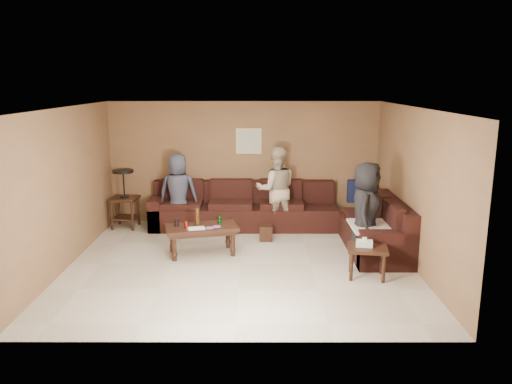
{
  "coord_description": "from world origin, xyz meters",
  "views": [
    {
      "loc": [
        0.26,
        -7.65,
        2.9
      ],
      "look_at": [
        0.25,
        0.85,
        1.0
      ],
      "focal_mm": 35.0,
      "sensor_mm": 36.0,
      "label": 1
    }
  ],
  "objects_px": {
    "end_table_left": "(125,198)",
    "waste_bin": "(266,233)",
    "coffee_table": "(202,230)",
    "person_middle": "(276,189)",
    "person_left": "(178,192)",
    "person_right": "(366,212)",
    "side_table_right": "(367,251)",
    "sectional_sofa": "(286,219)"
  },
  "relations": [
    {
      "from": "sectional_sofa",
      "to": "coffee_table",
      "type": "relative_size",
      "value": 3.56
    },
    {
      "from": "coffee_table",
      "to": "side_table_right",
      "type": "height_order",
      "value": "coffee_table"
    },
    {
      "from": "sectional_sofa",
      "to": "person_left",
      "type": "relative_size",
      "value": 3.02
    },
    {
      "from": "person_left",
      "to": "person_right",
      "type": "bearing_deg",
      "value": 154.98
    },
    {
      "from": "waste_bin",
      "to": "person_middle",
      "type": "bearing_deg",
      "value": 71.57
    },
    {
      "from": "waste_bin",
      "to": "side_table_right",
      "type": "bearing_deg",
      "value": -50.43
    },
    {
      "from": "sectional_sofa",
      "to": "person_middle",
      "type": "relative_size",
      "value": 2.79
    },
    {
      "from": "end_table_left",
      "to": "person_middle",
      "type": "bearing_deg",
      "value": -4.02
    },
    {
      "from": "coffee_table",
      "to": "person_right",
      "type": "bearing_deg",
      "value": -5.44
    },
    {
      "from": "coffee_table",
      "to": "end_table_left",
      "type": "relative_size",
      "value": 1.11
    },
    {
      "from": "person_right",
      "to": "end_table_left",
      "type": "bearing_deg",
      "value": 86.1
    },
    {
      "from": "person_left",
      "to": "person_middle",
      "type": "bearing_deg",
      "value": -178.95
    },
    {
      "from": "waste_bin",
      "to": "person_right",
      "type": "distance_m",
      "value": 2.02
    },
    {
      "from": "person_left",
      "to": "coffee_table",
      "type": "bearing_deg",
      "value": 114.73
    },
    {
      "from": "sectional_sofa",
      "to": "person_right",
      "type": "height_order",
      "value": "person_right"
    },
    {
      "from": "end_table_left",
      "to": "waste_bin",
      "type": "height_order",
      "value": "end_table_left"
    },
    {
      "from": "sectional_sofa",
      "to": "end_table_left",
      "type": "bearing_deg",
      "value": 170.58
    },
    {
      "from": "person_middle",
      "to": "person_right",
      "type": "height_order",
      "value": "person_middle"
    },
    {
      "from": "coffee_table",
      "to": "end_table_left",
      "type": "distance_m",
      "value": 2.34
    },
    {
      "from": "side_table_right",
      "to": "person_middle",
      "type": "xyz_separation_m",
      "value": [
        -1.27,
        2.41,
        0.42
      ]
    },
    {
      "from": "sectional_sofa",
      "to": "side_table_right",
      "type": "bearing_deg",
      "value": -62.32
    },
    {
      "from": "end_table_left",
      "to": "side_table_right",
      "type": "height_order",
      "value": "end_table_left"
    },
    {
      "from": "person_right",
      "to": "person_middle",
      "type": "bearing_deg",
      "value": 59.33
    },
    {
      "from": "sectional_sofa",
      "to": "coffee_table",
      "type": "height_order",
      "value": "sectional_sofa"
    },
    {
      "from": "waste_bin",
      "to": "person_right",
      "type": "bearing_deg",
      "value": -32.35
    },
    {
      "from": "coffee_table",
      "to": "person_right",
      "type": "height_order",
      "value": "person_right"
    },
    {
      "from": "coffee_table",
      "to": "waste_bin",
      "type": "relative_size",
      "value": 4.6
    },
    {
      "from": "end_table_left",
      "to": "person_right",
      "type": "relative_size",
      "value": 0.72
    },
    {
      "from": "side_table_right",
      "to": "sectional_sofa",
      "type": "bearing_deg",
      "value": 117.68
    },
    {
      "from": "sectional_sofa",
      "to": "side_table_right",
      "type": "xyz_separation_m",
      "value": [
        1.1,
        -2.09,
        0.09
      ]
    },
    {
      "from": "end_table_left",
      "to": "person_left",
      "type": "height_order",
      "value": "person_left"
    },
    {
      "from": "coffee_table",
      "to": "person_left",
      "type": "distance_m",
      "value": 1.56
    },
    {
      "from": "person_middle",
      "to": "end_table_left",
      "type": "bearing_deg",
      "value": -9.71
    },
    {
      "from": "sectional_sofa",
      "to": "waste_bin",
      "type": "height_order",
      "value": "sectional_sofa"
    },
    {
      "from": "side_table_right",
      "to": "person_right",
      "type": "relative_size",
      "value": 0.4
    },
    {
      "from": "person_right",
      "to": "side_table_right",
      "type": "bearing_deg",
      "value": -170.71
    },
    {
      "from": "coffee_table",
      "to": "end_table_left",
      "type": "bearing_deg",
      "value": 137.03
    },
    {
      "from": "coffee_table",
      "to": "person_left",
      "type": "relative_size",
      "value": 0.85
    },
    {
      "from": "side_table_right",
      "to": "person_right",
      "type": "xyz_separation_m",
      "value": [
        0.13,
        0.77,
        0.4
      ]
    },
    {
      "from": "side_table_right",
      "to": "person_left",
      "type": "distance_m",
      "value": 4.02
    },
    {
      "from": "waste_bin",
      "to": "person_left",
      "type": "relative_size",
      "value": 0.18
    },
    {
      "from": "sectional_sofa",
      "to": "person_left",
      "type": "xyz_separation_m",
      "value": [
        -2.09,
        0.33,
        0.44
      ]
    }
  ]
}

